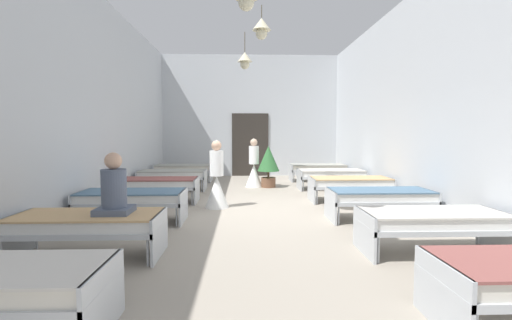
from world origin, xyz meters
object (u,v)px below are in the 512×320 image
Objects in this scene: bed_left_row_3 at (157,184)px; bed_left_row_2 at (132,198)px; bed_left_row_1 at (87,224)px; nurse_mid_aisle at (254,170)px; potted_plant at (268,162)px; bed_left_row_5 at (184,169)px; bed_right_row_3 at (350,183)px; bed_left_row_4 at (173,175)px; nurse_near_aisle at (217,184)px; bed_right_row_2 at (380,197)px; bed_right_row_4 at (331,174)px; bed_right_row_5 at (318,168)px; bed_right_row_1 at (432,221)px; patient_seated_primary at (114,191)px.

bed_left_row_2 is at bearing -90.00° from bed_left_row_3.
nurse_mid_aisle is at bearing 69.03° from bed_left_row_1.
potted_plant reaches higher than bed_left_row_3.
bed_left_row_5 is (0.00, 3.73, 0.00)m from bed_left_row_3.
nurse_mid_aisle is (-2.24, 2.41, 0.09)m from bed_right_row_3.
bed_left_row_1 and bed_left_row_4 have the same top height.
bed_left_row_1 is 3.43m from nurse_near_aisle.
bed_right_row_2 is 1.00× the size of bed_right_row_4.
nurse_near_aisle is at bearing -23.38° from bed_left_row_3.
bed_left_row_4 is at bearing -157.89° from bed_right_row_5.
bed_right_row_2 is 1.00× the size of bed_left_row_3.
nurse_near_aisle is (1.45, -4.36, 0.09)m from bed_left_row_5.
bed_right_row_4 is at bearing 90.00° from bed_right_row_2.
bed_left_row_1 and bed_left_row_2 have the same top height.
bed_left_row_5 is (0.00, 7.46, 0.00)m from bed_left_row_1.
bed_right_row_2 is at bearing 90.00° from bed_right_row_1.
bed_left_row_3 is at bearing 180.00° from bed_right_row_3.
bed_left_row_3 and bed_right_row_5 have the same top height.
bed_right_row_3 is 1.86m from bed_right_row_4.
bed_left_row_3 is 1.00× the size of bed_left_row_4.
bed_right_row_4 is (4.59, 5.59, 0.00)m from bed_left_row_1.
bed_left_row_1 is 7.24m from bed_right_row_4.
bed_left_row_5 is at bearing 180.00° from bed_right_row_5.
bed_right_row_4 is at bearing 52.77° from patient_seated_primary.
bed_left_row_2 is (0.00, 1.86, 0.00)m from bed_left_row_1.
bed_left_row_1 is at bearing -44.00° from nurse_mid_aisle.
bed_left_row_3 is (-4.59, 1.86, 0.00)m from bed_right_row_2.
bed_left_row_4 is at bearing -100.02° from nurse_mid_aisle.
bed_left_row_1 is 2.38× the size of patient_seated_primary.
potted_plant is at bearing -26.71° from bed_left_row_5.
bed_left_row_1 is 1.28× the size of nurse_mid_aisle.
potted_plant is at bearing 127.74° from bed_right_row_3.
bed_left_row_2 and bed_left_row_5 have the same top height.
nurse_near_aisle reaches higher than potted_plant.
potted_plant reaches higher than bed_right_row_1.
bed_left_row_1 is 1.86m from bed_left_row_2.
bed_left_row_1 is 1.00× the size of bed_right_row_2.
bed_left_row_4 is 1.28× the size of nurse_mid_aisle.
patient_seated_primary is at bearing 179.79° from bed_right_row_1.
nurse_mid_aisle is (2.35, 6.14, 0.09)m from bed_left_row_1.
bed_left_row_1 is 1.51× the size of potted_plant.
bed_left_row_1 and bed_right_row_1 have the same top height.
bed_left_row_1 is 8.76m from bed_right_row_5.
nurse_mid_aisle is (-2.24, 6.14, 0.09)m from bed_right_row_1.
nurse_near_aisle is at bearing -59.77° from bed_left_row_4.
bed_left_row_2 is 1.00× the size of bed_left_row_3.
bed_left_row_4 is at bearing 157.89° from bed_right_row_3.
bed_left_row_5 is 4.59m from bed_right_row_5.
potted_plant is (2.79, 6.05, 0.33)m from bed_left_row_1.
bed_left_row_2 is at bearing -90.00° from bed_left_row_4.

